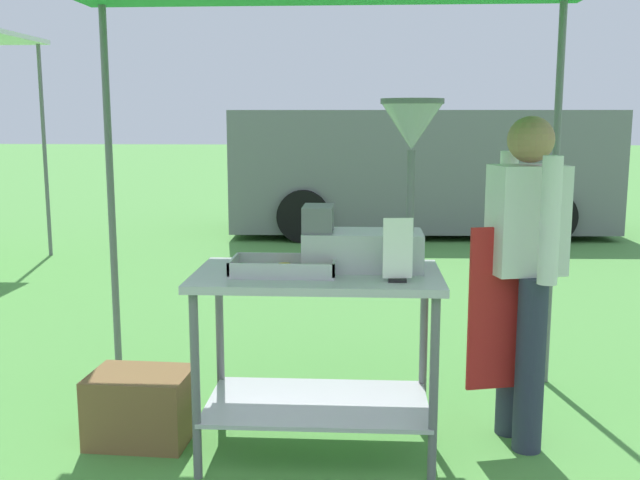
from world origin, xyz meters
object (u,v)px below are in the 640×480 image
(donut_cart, at_px, (318,324))
(supply_crate, at_px, (141,407))
(vendor, at_px, (524,264))
(menu_sign, at_px, (398,254))
(van_grey, at_px, (418,169))
(donut_tray, at_px, (284,269))
(donut_fryer, at_px, (377,203))

(donut_cart, bearing_deg, supply_crate, 174.10)
(donut_cart, distance_m, vendor, 1.04)
(menu_sign, xyz_separation_m, supply_crate, (-1.25, 0.27, -0.84))
(van_grey, bearing_deg, menu_sign, -94.80)
(donut_tray, distance_m, van_grey, 7.21)
(vendor, distance_m, van_grey, 6.89)
(menu_sign, height_order, van_grey, van_grey)
(donut_tray, bearing_deg, supply_crate, 169.70)
(donut_tray, relative_size, van_grey, 0.09)
(donut_cart, bearing_deg, donut_tray, -164.02)
(donut_cart, bearing_deg, donut_fryer, 17.62)
(menu_sign, distance_m, vendor, 0.73)
(vendor, xyz_separation_m, van_grey, (-0.02, 6.89, -0.03))
(vendor, xyz_separation_m, supply_crate, (-1.88, -0.10, -0.73))
(donut_fryer, height_order, vendor, donut_fryer)
(menu_sign, distance_m, van_grey, 7.28)
(donut_cart, distance_m, donut_fryer, 0.63)
(supply_crate, distance_m, van_grey, 7.26)
(donut_fryer, xyz_separation_m, vendor, (0.71, 0.10, -0.30))
(donut_cart, distance_m, donut_tray, 0.31)
(donut_cart, distance_m, supply_crate, 1.01)
(donut_tray, xyz_separation_m, vendor, (1.13, 0.23, -0.01))
(menu_sign, bearing_deg, van_grey, 85.20)
(donut_fryer, xyz_separation_m, menu_sign, (0.09, -0.27, -0.19))
(donut_cart, bearing_deg, vendor, 10.95)
(menu_sign, xyz_separation_m, vendor, (0.62, 0.37, -0.11))
(donut_tray, height_order, van_grey, van_grey)
(donut_fryer, xyz_separation_m, supply_crate, (-1.16, 0.01, -1.03))
(menu_sign, distance_m, supply_crate, 1.53)
(vendor, bearing_deg, van_grey, 90.13)
(donut_tray, bearing_deg, van_grey, 81.07)
(donut_tray, relative_size, supply_crate, 0.96)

